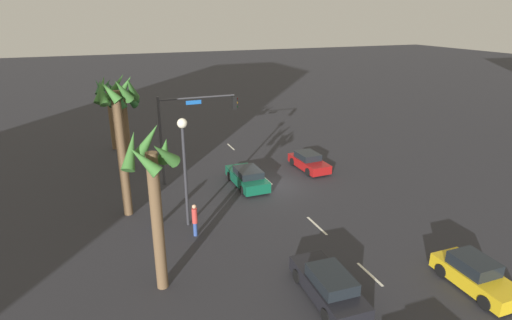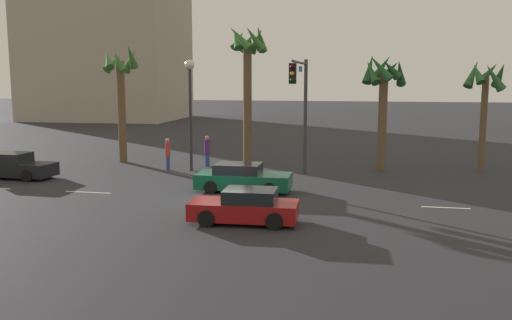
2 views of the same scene
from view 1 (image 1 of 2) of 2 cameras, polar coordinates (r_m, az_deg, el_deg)
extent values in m
plane|color=#28282D|center=(30.35, 2.31, -3.49)|extent=(220.00, 220.00, 0.00)
cube|color=silver|center=(21.43, 15.38, -14.90)|extent=(2.01, 0.14, 0.01)
cube|color=silver|center=(25.08, 8.38, -8.93)|extent=(2.34, 0.14, 0.01)
cube|color=silver|center=(31.25, 1.54, -2.77)|extent=(1.87, 0.14, 0.01)
cube|color=silver|center=(39.03, -3.48, 1.83)|extent=(2.00, 0.14, 0.01)
cube|color=gold|center=(21.99, 28.01, -14.20)|extent=(4.01, 1.72, 0.69)
cube|color=black|center=(21.79, 27.81, -12.52)|extent=(1.93, 1.50, 0.57)
cylinder|color=black|center=(22.03, 31.77, -15.43)|extent=(0.64, 0.23, 0.64)
cylinder|color=black|center=(20.93, 28.98, -16.79)|extent=(0.64, 0.23, 0.64)
cylinder|color=black|center=(23.27, 27.01, -12.62)|extent=(0.64, 0.23, 0.64)
cylinder|color=black|center=(22.24, 24.16, -13.71)|extent=(0.64, 0.23, 0.64)
cube|color=maroon|center=(33.52, 7.30, -0.46)|extent=(4.14, 1.85, 0.66)
cube|color=black|center=(33.53, 7.13, 0.59)|extent=(2.01, 1.57, 0.49)
cylinder|color=black|center=(32.98, 9.60, -1.23)|extent=(0.65, 0.24, 0.64)
cylinder|color=black|center=(32.18, 7.20, -1.64)|extent=(0.65, 0.24, 0.64)
cylinder|color=black|center=(34.98, 7.37, 0.11)|extent=(0.65, 0.24, 0.64)
cylinder|color=black|center=(34.23, 5.07, -0.24)|extent=(0.65, 0.24, 0.64)
cube|color=black|center=(19.31, 9.84, -16.86)|extent=(4.68, 1.89, 0.71)
cube|color=black|center=(18.75, 10.36, -15.79)|extent=(2.27, 1.58, 0.53)
cylinder|color=black|center=(20.14, 5.73, -15.60)|extent=(0.65, 0.25, 0.64)
cylinder|color=black|center=(20.76, 9.89, -14.63)|extent=(0.65, 0.25, 0.64)
cylinder|color=black|center=(18.13, 9.70, -20.41)|extent=(0.65, 0.25, 0.64)
cylinder|color=black|center=(18.82, 14.24, -19.07)|extent=(0.65, 0.25, 0.64)
cube|color=#0F5138|center=(30.17, -1.25, -2.56)|extent=(4.57, 1.88, 0.72)
cube|color=black|center=(29.71, -1.07, -1.67)|extent=(2.20, 1.64, 0.48)
cylinder|color=black|center=(31.22, -3.65, -2.21)|extent=(0.64, 0.23, 0.64)
cylinder|color=black|center=(31.76, -0.68, -1.78)|extent=(0.64, 0.23, 0.64)
cylinder|color=black|center=(28.75, -1.87, -4.15)|extent=(0.64, 0.23, 0.64)
cylinder|color=black|center=(29.34, 1.33, -3.64)|extent=(0.64, 0.23, 0.64)
cylinder|color=#38383D|center=(30.16, -12.91, 2.42)|extent=(0.20, 0.20, 6.48)
cylinder|color=#38383D|center=(29.92, -8.09, 8.50)|extent=(0.16, 5.50, 0.12)
cube|color=black|center=(30.75, -3.01, 7.87)|extent=(0.32, 0.32, 0.95)
sphere|color=#360503|center=(30.74, -2.70, 8.43)|extent=(0.20, 0.20, 0.20)
sphere|color=orange|center=(30.80, -2.69, 7.88)|extent=(0.20, 0.20, 0.20)
sphere|color=black|center=(30.87, -2.68, 7.34)|extent=(0.20, 0.20, 0.20)
cube|color=#1959B2|center=(29.92, -8.58, 7.85)|extent=(0.05, 1.10, 0.28)
cylinder|color=#2D2D33|center=(24.02, -9.67, -2.51)|extent=(0.18, 0.18, 5.93)
sphere|color=#F2EACC|center=(23.02, -10.13, 5.00)|extent=(0.56, 0.56, 0.56)
cylinder|color=#2D478C|center=(25.29, -13.45, -8.02)|extent=(0.30, 0.30, 0.80)
cylinder|color=#59266B|center=(24.92, -13.60, -6.31)|extent=(0.39, 0.39, 0.88)
sphere|color=tan|center=(24.69, -13.71, -5.14)|extent=(0.24, 0.24, 0.24)
cylinder|color=#2D478C|center=(23.88, -8.35, -9.39)|extent=(0.32, 0.32, 0.81)
cylinder|color=#BF3833|center=(23.49, -8.45, -7.59)|extent=(0.43, 0.43, 0.88)
sphere|color=tan|center=(23.24, -8.52, -6.36)|extent=(0.24, 0.24, 0.24)
cylinder|color=brown|center=(39.83, -19.28, 5.22)|extent=(0.38, 0.38, 5.49)
cone|color=#2D6633|center=(40.03, -20.02, 9.45)|extent=(0.82, 1.51, 1.59)
cone|color=#2D6633|center=(39.48, -20.76, 9.38)|extent=(1.44, 0.99, 1.46)
cone|color=#2D6633|center=(38.62, -20.62, 9.15)|extent=(1.34, 1.37, 1.79)
cone|color=#2D6633|center=(38.74, -19.26, 9.35)|extent=(1.07, 1.27, 1.34)
cone|color=#2D6633|center=(39.59, -18.60, 9.30)|extent=(1.54, 1.01, 1.68)
cylinder|color=brown|center=(18.70, -13.41, -8.50)|extent=(0.51, 0.51, 6.52)
cone|color=#38702D|center=(18.10, -14.64, 2.62)|extent=(0.58, 1.35, 1.62)
cone|color=#38702D|center=(17.72, -16.83, 1.23)|extent=(1.55, 1.16, 1.69)
cone|color=#38702D|center=(16.83, -15.15, -0.07)|extent=(1.21, 1.54, 1.40)
cone|color=#38702D|center=(16.91, -12.51, 0.84)|extent=(1.33, 1.51, 1.40)
cone|color=#38702D|center=(17.68, -12.48, 1.34)|extent=(1.14, 0.84, 1.33)
cylinder|color=brown|center=(34.22, -17.40, 3.45)|extent=(0.51, 0.51, 5.80)
cone|color=#235628|center=(34.47, -17.73, 8.46)|extent=(0.87, 1.75, 1.70)
cone|color=#235628|center=(33.87, -18.98, 8.38)|extent=(1.49, 1.19, 1.33)
cone|color=#235628|center=(33.36, -19.41, 8.37)|extent=(1.52, 0.78, 1.76)
cone|color=#235628|center=(32.71, -18.45, 8.19)|extent=(1.02, 1.40, 1.86)
cone|color=#235628|center=(32.91, -17.09, 8.08)|extent=(1.24, 1.57, 1.61)
cone|color=#235628|center=(33.35, -16.47, 8.67)|extent=(1.66, 0.98, 1.69)
cone|color=#235628|center=(33.94, -17.06, 8.69)|extent=(1.43, 1.22, 1.29)
cylinder|color=brown|center=(25.94, -17.94, 0.60)|extent=(0.54, 0.54, 7.74)
cone|color=#38702D|center=(25.85, -18.74, 9.55)|extent=(0.76, 1.52, 1.73)
cone|color=#38702D|center=(25.44, -20.50, 9.06)|extent=(1.45, 1.22, 1.70)
cone|color=#38702D|center=(24.87, -20.41, 8.59)|extent=(1.34, 0.80, 1.47)
cone|color=#38702D|center=(24.39, -19.49, 8.88)|extent=(1.06, 1.41, 1.40)
cone|color=#38702D|center=(24.42, -17.88, 9.10)|extent=(1.17, 1.39, 1.50)
cone|color=#38702D|center=(24.77, -16.79, 9.42)|extent=(1.81, 1.05, 1.70)
cone|color=#38702D|center=(25.58, -17.59, 9.58)|extent=(1.48, 1.42, 1.63)
camera|label=2|loc=(48.03, 26.68, 9.84)|focal=38.81mm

